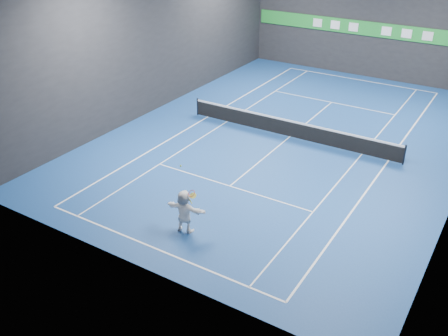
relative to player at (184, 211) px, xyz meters
The scene contains 18 objects.
ground 10.39m from the player, 91.76° to the left, with size 26.00×26.00×0.00m, color navy.
wall_back 23.62m from the player, 90.78° to the left, with size 18.00×0.10×9.00m, color black.
wall_front 4.48m from the player, 96.84° to the right, with size 18.00×0.10×9.00m, color black.
wall_left 14.38m from the player, 132.01° to the left, with size 0.10×26.00×9.00m, color black.
baseline_near 1.82m from the player, 101.65° to the right, with size 10.98×0.08×0.01m, color white.
baseline_far 22.26m from the player, 90.82° to the left, with size 10.98×0.08×0.01m, color white.
sideline_doubles_left 11.90m from the player, 119.31° to the left, with size 0.08×23.78×0.01m, color white.
sideline_doubles_right 11.60m from the player, 63.44° to the left, with size 0.08×23.78×0.01m, color white.
sideline_singles_left 11.29m from the player, 113.17° to the left, with size 0.06×23.78×0.01m, color white.
sideline_singles_right 11.06m from the player, 69.87° to the left, with size 0.06×23.78×0.01m, color white.
service_line_near 4.06m from the player, 94.61° to the left, with size 8.23×0.06×0.01m, color white.
service_line_far 16.77m from the player, 91.09° to the left, with size 8.23×0.06×0.01m, color white.
center_service_line 10.39m from the player, 91.76° to the left, with size 0.06×12.80×0.01m, color white.
player is the anchor object (origin of this frame).
tennis_ball 1.94m from the player, 152.84° to the left, with size 0.07×0.07×0.07m, color #C3DA24.
tennis_net 10.36m from the player, 91.76° to the left, with size 12.50×0.10×1.07m.
sponsor_banner 23.43m from the player, 90.78° to the left, with size 17.64×0.11×1.00m.
tennis_racket 0.90m from the player, ahead, with size 0.46×0.34×0.64m.
Camera 1 is at (10.26, -23.39, 11.56)m, focal length 40.00 mm.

